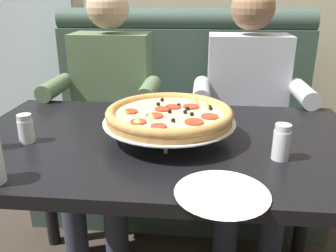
# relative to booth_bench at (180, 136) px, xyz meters

# --- Properties ---
(booth_bench) EXTENTS (1.57, 0.78, 1.13)m
(booth_bench) POSITION_rel_booth_bench_xyz_m (0.00, 0.00, 0.00)
(booth_bench) COLOR #384C42
(booth_bench) RESTS_ON ground_plane
(dining_table) EXTENTS (1.36, 0.80, 0.74)m
(dining_table) POSITION_rel_booth_bench_xyz_m (0.00, -0.87, 0.26)
(dining_table) COLOR black
(dining_table) RESTS_ON ground_plane
(diner_left) EXTENTS (0.54, 0.64, 1.27)m
(diner_left) POSITION_rel_booth_bench_xyz_m (-0.35, -0.27, 0.31)
(diner_left) COLOR #2D3342
(diner_left) RESTS_ON ground_plane
(diner_right) EXTENTS (0.54, 0.64, 1.27)m
(diner_right) POSITION_rel_booth_bench_xyz_m (0.35, -0.27, 0.31)
(diner_right) COLOR #2D3342
(diner_right) RESTS_ON ground_plane
(pizza) EXTENTS (0.44, 0.44, 0.12)m
(pizza) POSITION_rel_booth_bench_xyz_m (0.02, -0.88, 0.43)
(pizza) COLOR silver
(pizza) RESTS_ON dining_table
(shaker_parmesan) EXTENTS (0.05, 0.05, 0.10)m
(shaker_parmesan) POSITION_rel_booth_bench_xyz_m (-0.45, -0.95, 0.39)
(shaker_parmesan) COLOR white
(shaker_parmesan) RESTS_ON dining_table
(shaker_pepper_flakes) EXTENTS (0.05, 0.05, 0.11)m
(shaker_pepper_flakes) POSITION_rel_booth_bench_xyz_m (0.36, -1.00, 0.39)
(shaker_pepper_flakes) COLOR white
(shaker_pepper_flakes) RESTS_ON dining_table
(plate_near_left) EXTENTS (0.24, 0.24, 0.02)m
(plate_near_left) POSITION_rel_booth_bench_xyz_m (0.18, -1.22, 0.36)
(plate_near_left) COLOR white
(plate_near_left) RESTS_ON dining_table
(patio_chair) EXTENTS (0.42, 0.42, 0.86)m
(patio_chair) POSITION_rel_booth_bench_xyz_m (-1.19, 1.17, 0.13)
(patio_chair) COLOR black
(patio_chair) RESTS_ON ground_plane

